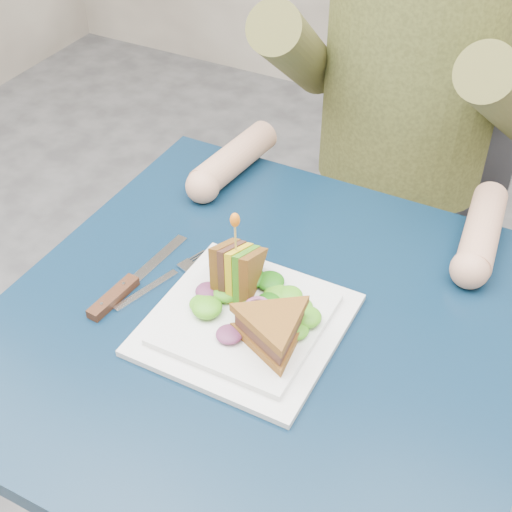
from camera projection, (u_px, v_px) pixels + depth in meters
The scene contains 12 objects.
table at pixel (266, 358), 1.07m from camera, with size 0.75×0.75×0.73m.
chair at pixel (406, 182), 1.61m from camera, with size 0.42×0.40×0.93m.
diner at pixel (414, 44), 1.29m from camera, with size 0.54×0.59×0.74m.
plate at pixel (246, 322), 1.00m from camera, with size 0.26×0.26×0.02m.
sandwich_flat at pixel (273, 329), 0.94m from camera, with size 0.17×0.17×0.05m.
sandwich_upright at pixel (236, 271), 1.02m from camera, with size 0.08×0.13×0.13m.
fork at pixel (161, 281), 1.08m from camera, with size 0.07×0.17×0.01m.
knife at pixel (122, 290), 1.06m from camera, with size 0.03×0.22×0.02m.
toothpick at pixel (235, 236), 0.97m from camera, with size 0.00×0.00×0.06m, color tan.
toothpick_frill at pixel (235, 220), 0.96m from camera, with size 0.01×0.01×0.02m, color orange.
lettuce_spill at pixel (252, 308), 0.99m from camera, with size 0.15×0.13×0.02m, color #337A14, non-canonical shape.
onion_ring at pixel (257, 310), 0.98m from camera, with size 0.04×0.04×0.01m, color #9E4C7A.
Camera 1 is at (0.32, -0.64, 1.46)m, focal length 50.00 mm.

